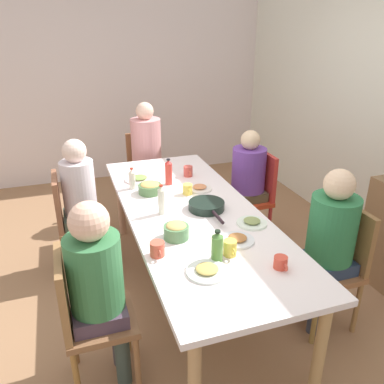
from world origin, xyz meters
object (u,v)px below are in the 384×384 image
Objects in this scene: bowl_0 at (176,231)px; bottle_3 at (161,200)px; person_2 at (247,177)px; chair_4 at (73,218)px; person_4 at (81,196)px; plate_3 at (139,179)px; cup_3 at (230,248)px; cup_0 at (188,189)px; chair_3 at (146,168)px; person_3 at (147,150)px; bottle_2 at (217,247)px; serving_pan at (207,206)px; cup_2 at (157,249)px; bottle_1 at (169,172)px; chair_2 at (255,192)px; plate_2 at (200,188)px; bottle_0 at (132,179)px; cup_1 at (188,171)px; plate_4 at (237,239)px; bowl_1 at (150,188)px; dining_table at (192,218)px; plate_1 at (252,222)px; chair_0 at (85,314)px; chair_1 at (337,260)px; cup_4 at (281,263)px; plate_0 at (207,271)px; person_1 at (330,236)px; person_0 at (98,280)px.

bottle_3 is at bearing -179.94° from bowl_0.
chair_4 is at bearing -90.00° from person_2.
person_4 is 4.74× the size of plate_3.
cup_0 is at bearing 177.54° from cup_3.
person_3 is at bearing 0.00° from chair_3.
plate_3 is 1.41m from bottle_2.
person_3 is 2.81× the size of serving_pan.
cup_2 is at bearing -10.41° from chair_3.
plate_3 is 1.09× the size of bottle_1.
chair_2 and chair_3 have the same top height.
serving_pan is at bearing -11.91° from plate_2.
person_2 reaches higher than bottle_3.
chair_4 is at bearing -97.41° from bottle_0.
cup_0 is 0.98× the size of cup_1.
chair_2 is at bearing 147.75° from plate_4.
bowl_1 is at bearing -142.78° from serving_pan.
chair_3 is at bearing -177.31° from cup_0.
plate_1 is (0.34, 0.33, 0.08)m from dining_table.
bottle_3 is (-0.54, -0.36, 0.09)m from plate_4.
chair_2 is 4.49× the size of bottle_2.
plate_1 is 0.92× the size of bottle_1.
chair_1 is (0.00, 1.71, 0.00)m from chair_0.
bottle_0 is 0.55m from bottle_3.
person_2 is 1.62m from chair_4.
plate_4 is 0.37m from cup_4.
serving_pan is at bearing -177.22° from plate_4.
chair_0 and chair_1 have the same top height.
person_3 is at bearing 169.15° from cup_2.
plate_0 is 1.10m from cup_0.
chair_2 is 1.00× the size of chair_3.
person_3 reaches higher than person_1.
person_4 is 5.47× the size of plate_4.
chair_3 reaches higher than cup_4.
bottle_2 reaches higher than plate_3.
plate_1 is 0.66m from bottle_3.
dining_table is at bearing -11.93° from cup_0.
bottle_2 is (0.05, -0.84, 0.12)m from person_1.
person_2 is 1.01m from bowl_1.
serving_pan is at bearing 13.26° from bottle_1.
bottle_2 is at bearing -32.72° from person_2.
chair_1 is 0.98m from bottle_2.
chair_3 is (-2.25, 0.76, -0.21)m from person_0.
bowl_1 reaches higher than dining_table.
cup_3 reaches higher than cup_0.
plate_1 and plate_2 have the same top height.
chair_1 is 2.34m from person_3.
cup_4 is at bearing 77.35° from chair_0.
chair_2 is 1.27m from person_3.
cup_3 is (2.19, 0.02, 0.03)m from person_3.
plate_3 is 1.07m from bowl_0.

